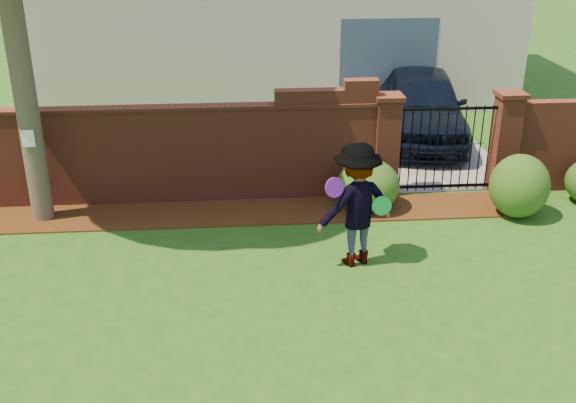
{
  "coord_description": "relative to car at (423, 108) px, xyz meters",
  "views": [
    {
      "loc": [
        -0.3,
        -7.54,
        4.99
      ],
      "look_at": [
        0.42,
        1.4,
        1.05
      ],
      "focal_mm": 42.91,
      "sensor_mm": 36.0,
      "label": 1
    }
  ],
  "objects": [
    {
      "name": "car",
      "position": [
        0.0,
        0.0,
        0.0
      ],
      "size": [
        2.54,
        4.77,
        1.54
      ],
      "primitive_type": "imported",
      "rotation": [
        0.0,
        0.0,
        -0.16
      ],
      "color": "black",
      "rests_on": "ground"
    },
    {
      "name": "driveway",
      "position": [
        -0.36,
        1.09,
        -0.77
      ],
      "size": [
        3.2,
        8.0,
        0.01
      ],
      "primitive_type": "cube",
      "color": "gray",
      "rests_on": "ground"
    },
    {
      "name": "pillar_right",
      "position": [
        0.74,
        -2.91,
        0.18
      ],
      "size": [
        0.5,
        0.5,
        1.88
      ],
      "color": "maroon",
      "rests_on": "ground"
    },
    {
      "name": "frisbee_purple",
      "position": [
        -2.8,
        -5.69,
        0.55
      ],
      "size": [
        0.3,
        0.19,
        0.29
      ],
      "primitive_type": "cylinder",
      "rotation": [
        1.36,
        0.0,
        0.41
      ],
      "color": "purple",
      "rests_on": "man"
    },
    {
      "name": "brick_wall",
      "position": [
        -5.87,
        -2.91,
        0.15
      ],
      "size": [
        8.7,
        0.31,
        2.16
      ],
      "color": "maroon",
      "rests_on": "ground"
    },
    {
      "name": "mulch_bed",
      "position": [
        -4.81,
        -3.58,
        -0.76
      ],
      "size": [
        11.1,
        1.08,
        0.03
      ],
      "primitive_type": "cube",
      "color": "#3E1F0B",
      "rests_on": "ground"
    },
    {
      "name": "pillar_left",
      "position": [
        -1.46,
        -2.91,
        0.18
      ],
      "size": [
        0.5,
        0.5,
        1.88
      ],
      "color": "maroon",
      "rests_on": "ground"
    },
    {
      "name": "shrub_left",
      "position": [
        -1.88,
        -3.55,
        -0.32
      ],
      "size": [
        1.1,
        1.1,
        0.9
      ],
      "primitive_type": "ellipsoid",
      "color": "#1F4E17",
      "rests_on": "ground"
    },
    {
      "name": "shrub_middle",
      "position": [
        0.62,
        -4.05,
        -0.22
      ],
      "size": [
        1.0,
        1.0,
        1.1
      ],
      "primitive_type": "ellipsoid",
      "color": "#1F4E17",
      "rests_on": "ground"
    },
    {
      "name": "frisbee_green",
      "position": [
        -2.1,
        -5.61,
        0.21
      ],
      "size": [
        0.29,
        0.07,
        0.29
      ],
      "primitive_type": "cylinder",
      "rotation": [
        1.43,
        0.0,
        0.01
      ],
      "color": "green",
      "rests_on": "man"
    },
    {
      "name": "paper_notice",
      "position": [
        -7.46,
        -3.7,
        0.73
      ],
      "size": [
        0.2,
        0.01,
        0.28
      ],
      "primitive_type": "cube",
      "color": "white",
      "rests_on": "tree"
    },
    {
      "name": "ground",
      "position": [
        -3.86,
        -6.91,
        -0.78
      ],
      "size": [
        80.0,
        80.0,
        0.01
      ],
      "primitive_type": "cube",
      "color": "#265415",
      "rests_on": "ground"
    },
    {
      "name": "man",
      "position": [
        -2.43,
        -5.49,
        0.16
      ],
      "size": [
        1.38,
        1.07,
        1.87
      ],
      "primitive_type": "imported",
      "rotation": [
        0.0,
        0.0,
        3.5
      ],
      "color": "gray",
      "rests_on": "ground"
    },
    {
      "name": "iron_gate",
      "position": [
        -0.36,
        -2.91,
        0.08
      ],
      "size": [
        1.78,
        0.03,
        1.6
      ],
      "color": "black",
      "rests_on": "ground"
    }
  ]
}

